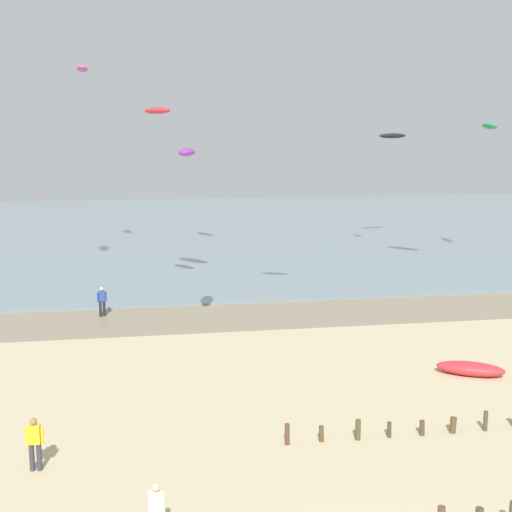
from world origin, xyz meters
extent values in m
cube|color=gray|center=(0.00, 24.65, 0.00)|extent=(120.00, 5.89, 0.01)
cube|color=gray|center=(0.00, 62.60, 0.05)|extent=(160.00, 70.00, 0.10)
cylinder|color=brown|center=(-1.17, 8.55, 0.36)|extent=(0.17, 0.20, 0.72)
cylinder|color=brown|center=(0.01, 8.58, 0.27)|extent=(0.18, 0.18, 0.55)
cylinder|color=brown|center=(1.26, 8.49, 0.36)|extent=(0.19, 0.21, 0.73)
cylinder|color=#4F3929|center=(2.38, 8.51, 0.27)|extent=(0.16, 0.15, 0.55)
cylinder|color=brown|center=(3.54, 8.47, 0.26)|extent=(0.19, 0.19, 0.54)
cylinder|color=brown|center=(4.68, 8.48, 0.28)|extent=(0.24, 0.22, 0.57)
cylinder|color=#4B482E|center=(5.87, 8.46, 0.36)|extent=(0.16, 0.16, 0.71)
cube|color=white|center=(-5.55, 3.60, 1.18)|extent=(0.41, 0.41, 0.60)
sphere|color=beige|center=(-5.55, 3.60, 1.60)|extent=(0.22, 0.22, 0.22)
cylinder|color=white|center=(-5.39, 3.43, 1.13)|extent=(0.09, 0.09, 0.52)
cylinder|color=white|center=(-5.72, 3.77, 1.13)|extent=(0.09, 0.09, 0.52)
cylinder|color=#383842|center=(-9.06, 8.08, 0.44)|extent=(0.16, 0.16, 0.88)
cylinder|color=#383842|center=(-9.28, 8.10, 0.44)|extent=(0.16, 0.16, 0.88)
cube|color=yellow|center=(-9.17, 8.09, 1.18)|extent=(0.38, 0.25, 0.60)
sphere|color=#9E7051|center=(-9.17, 8.09, 1.60)|extent=(0.22, 0.22, 0.22)
cylinder|color=yellow|center=(-8.93, 8.07, 1.13)|extent=(0.09, 0.09, 0.52)
cylinder|color=yellow|center=(-9.40, 8.11, 1.13)|extent=(0.09, 0.09, 0.52)
cylinder|color=#232328|center=(-8.16, 26.05, 0.44)|extent=(0.16, 0.16, 0.88)
cylinder|color=#232328|center=(-8.36, 25.96, 0.44)|extent=(0.16, 0.16, 0.88)
cube|color=#2D4CA5|center=(-8.26, 26.01, 1.18)|extent=(0.42, 0.34, 0.60)
sphere|color=beige|center=(-8.26, 26.01, 1.60)|extent=(0.22, 0.22, 0.22)
cylinder|color=#2D4CA5|center=(-8.03, 26.10, 1.13)|extent=(0.09, 0.09, 0.52)
cylinder|color=#2D4CA5|center=(-8.48, 25.91, 1.13)|extent=(0.09, 0.09, 0.52)
ellipsoid|color=red|center=(7.98, 13.68, 0.29)|extent=(3.01, 2.22, 0.57)
ellipsoid|color=black|center=(17.54, 49.12, 10.21)|extent=(2.99, 1.53, 0.64)
ellipsoid|color=purple|center=(-3.69, 19.39, 9.41)|extent=(1.12, 2.44, 0.41)
ellipsoid|color=green|center=(21.60, 38.51, 10.95)|extent=(1.27, 2.66, 0.69)
ellipsoid|color=#E54C99|center=(-10.41, 45.24, 15.53)|extent=(1.32, 2.89, 0.59)
ellipsoid|color=red|center=(-4.82, 28.39, 11.62)|extent=(1.98, 2.45, 0.39)
camera|label=1|loc=(-5.57, -11.72, 10.12)|focal=46.65mm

